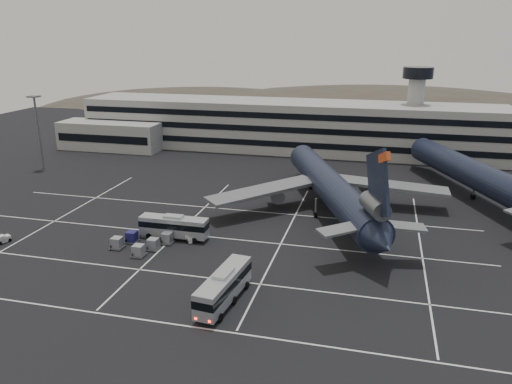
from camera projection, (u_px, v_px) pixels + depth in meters
The scene contains 12 objects.
ground at pixel (202, 246), 79.95m from camera, with size 260.00×260.00×0.00m, color black.
lane_markings at pixel (209, 245), 80.40m from camera, with size 90.00×55.62×0.01m.
terminal at pixel (276, 126), 144.24m from camera, with size 125.00×26.00×24.00m.
hills at pixel (362, 132), 236.45m from camera, with size 352.00×180.00×44.00m.
lightpole_left at pixel (37, 123), 121.48m from camera, with size 2.40×2.40×18.28m.
trijet_main at pixel (331, 187), 92.71m from camera, with size 44.11×55.36×18.08m.
trijet_far at pixel (479, 175), 99.96m from camera, with size 29.75×55.12×18.08m.
bus_near at pixel (224, 286), 62.65m from camera, with size 4.16×12.45×4.31m.
bus_far at pixel (174, 226), 82.43m from camera, with size 11.52×2.94×4.07m.
tug_a at pixel (2, 239), 81.26m from camera, with size 2.09×2.53×1.41m.
tug_b at pixel (191, 239), 81.51m from camera, with size 2.02×2.23×1.23m.
uld_cluster at pixel (149, 238), 81.04m from camera, with size 10.61×13.04×1.86m.
Camera 1 is at (26.31, -69.16, 32.67)m, focal length 35.00 mm.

